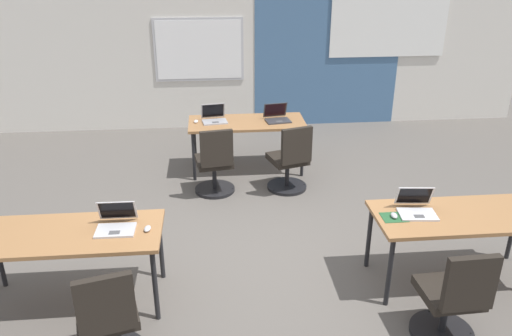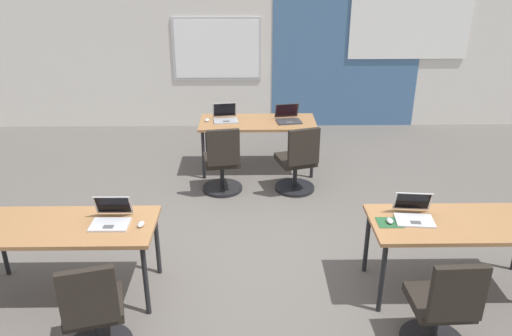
# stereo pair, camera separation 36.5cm
# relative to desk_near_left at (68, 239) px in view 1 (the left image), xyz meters

# --- Properties ---
(ground_plane) EXTENTS (24.00, 24.00, 0.00)m
(ground_plane) POSITION_rel_desk_near_left_xyz_m (1.75, 0.60, -0.66)
(ground_plane) COLOR #56514C
(back_wall_assembly) EXTENTS (10.00, 0.27, 2.80)m
(back_wall_assembly) POSITION_rel_desk_near_left_xyz_m (1.80, 4.80, 0.75)
(back_wall_assembly) COLOR silver
(back_wall_assembly) RESTS_ON ground
(desk_near_left) EXTENTS (1.60, 0.70, 0.72)m
(desk_near_left) POSITION_rel_desk_near_left_xyz_m (0.00, 0.00, 0.00)
(desk_near_left) COLOR olive
(desk_near_left) RESTS_ON ground
(desk_near_right) EXTENTS (1.60, 0.70, 0.72)m
(desk_near_right) POSITION_rel_desk_near_left_xyz_m (3.50, 0.00, 0.00)
(desk_near_right) COLOR olive
(desk_near_right) RESTS_ON ground
(desk_far_center) EXTENTS (1.60, 0.70, 0.72)m
(desk_far_center) POSITION_rel_desk_near_left_xyz_m (1.75, 2.80, 0.00)
(desk_far_center) COLOR olive
(desk_far_center) RESTS_ON ground
(laptop_near_left_inner) EXTENTS (0.33, 0.32, 0.22)m
(laptop_near_left_inner) POSITION_rel_desk_near_left_xyz_m (0.41, 0.04, 0.11)
(laptop_near_left_inner) COLOR #B7B7BC
(laptop_near_left_inner) RESTS_ON desk_near_left
(mouse_near_left_inner) EXTENTS (0.07, 0.11, 0.03)m
(mouse_near_left_inner) POSITION_rel_desk_near_left_xyz_m (0.68, -0.03, 0.08)
(mouse_near_left_inner) COLOR #B2B2B7
(mouse_near_left_inner) RESTS_ON desk_near_left
(chair_near_left_inner) EXTENTS (0.54, 0.59, 0.92)m
(chair_near_left_inner) POSITION_rel_desk_near_left_xyz_m (0.44, -0.79, -0.28)
(chair_near_left_inner) COLOR black
(chair_near_left_inner) RESTS_ON ground
(laptop_far_left) EXTENTS (0.37, 0.34, 0.23)m
(laptop_far_left) POSITION_rel_desk_near_left_xyz_m (1.30, 2.85, 0.11)
(laptop_far_left) COLOR #9E9EA3
(laptop_far_left) RESTS_ON desk_far_center
(mouse_far_left) EXTENTS (0.07, 0.11, 0.03)m
(mouse_far_left) POSITION_rel_desk_near_left_xyz_m (1.05, 2.82, 0.08)
(mouse_far_left) COLOR silver
(mouse_far_left) RESTS_ON desk_far_center
(chair_far_left) EXTENTS (0.52, 0.57, 0.92)m
(chair_far_left) POSITION_rel_desk_near_left_xyz_m (1.29, 2.07, -0.28)
(chair_far_left) COLOR black
(chair_far_left) RESTS_ON ground
(laptop_near_right_inner) EXTENTS (0.36, 0.35, 0.22)m
(laptop_near_right_inner) POSITION_rel_desk_near_left_xyz_m (3.09, 0.07, 0.11)
(laptop_near_right_inner) COLOR silver
(laptop_near_right_inner) RESTS_ON desk_near_right
(mousepad_near_right_inner) EXTENTS (0.22, 0.19, 0.00)m
(mousepad_near_right_inner) POSITION_rel_desk_near_left_xyz_m (2.86, -0.01, 0.06)
(mousepad_near_right_inner) COLOR #23512D
(mousepad_near_right_inner) RESTS_ON desk_near_right
(mouse_near_right_inner) EXTENTS (0.07, 0.10, 0.03)m
(mouse_near_right_inner) POSITION_rel_desk_near_left_xyz_m (2.86, -0.01, 0.08)
(mouse_near_right_inner) COLOR #B2B2B7
(mouse_near_right_inner) RESTS_ON mousepad_near_right_inner
(chair_near_right_inner) EXTENTS (0.52, 0.55, 0.92)m
(chair_near_right_inner) POSITION_rel_desk_near_left_xyz_m (3.10, -0.78, -0.28)
(chair_near_right_inner) COLOR black
(chair_near_right_inner) RESTS_ON ground
(laptop_far_right) EXTENTS (0.37, 0.35, 0.23)m
(laptop_far_right) POSITION_rel_desk_near_left_xyz_m (2.17, 2.81, 0.11)
(laptop_far_right) COLOR #333338
(laptop_far_right) RESTS_ON desk_far_center
(chair_far_right) EXTENTS (0.55, 0.60, 0.92)m
(chair_far_right) POSITION_rel_desk_near_left_xyz_m (2.25, 2.07, -0.28)
(chair_far_right) COLOR black
(chair_far_right) RESTS_ON ground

